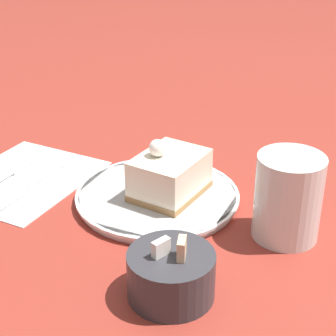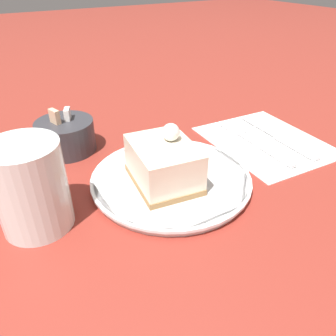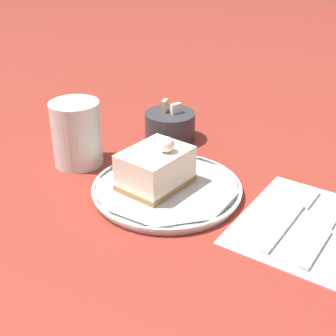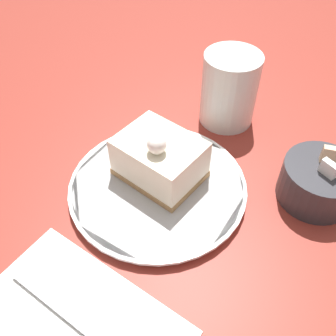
% 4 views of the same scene
% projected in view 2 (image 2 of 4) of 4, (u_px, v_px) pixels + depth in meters
% --- Properties ---
extents(ground_plane, '(4.00, 4.00, 0.00)m').
position_uv_depth(ground_plane, '(150.00, 190.00, 0.45)').
color(ground_plane, maroon).
extents(plate, '(0.22, 0.22, 0.01)m').
position_uv_depth(plate, '(172.00, 180.00, 0.46)').
color(plate, white).
rests_on(plate, ground_plane).
extents(cake_slice, '(0.09, 0.11, 0.08)m').
position_uv_depth(cake_slice, '(164.00, 163.00, 0.43)').
color(cake_slice, '#9E7547').
rests_on(cake_slice, plate).
extents(napkin, '(0.18, 0.21, 0.00)m').
position_uv_depth(napkin, '(265.00, 141.00, 0.57)').
color(napkin, white).
rests_on(napkin, ground_plane).
extents(fork, '(0.02, 0.18, 0.00)m').
position_uv_depth(fork, '(248.00, 138.00, 0.57)').
color(fork, silver).
rests_on(fork, napkin).
extents(knife, '(0.02, 0.18, 0.00)m').
position_uv_depth(knife, '(283.00, 140.00, 0.56)').
color(knife, silver).
rests_on(knife, napkin).
extents(sugar_bowl, '(0.09, 0.09, 0.07)m').
position_uv_depth(sugar_bowl, '(66.00, 136.00, 0.53)').
color(sugar_bowl, '#333338').
rests_on(sugar_bowl, ground_plane).
extents(drinking_glass, '(0.08, 0.08, 0.11)m').
position_uv_depth(drinking_glass, '(31.00, 187.00, 0.36)').
color(drinking_glass, silver).
rests_on(drinking_glass, ground_plane).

